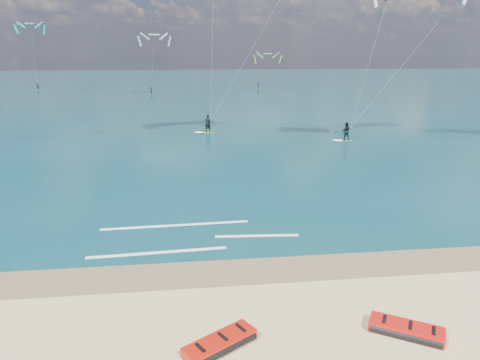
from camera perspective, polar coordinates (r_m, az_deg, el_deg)
The scene contains 9 objects.
ground at distance 53.61m, azimuth -6.10°, elevation 7.29°, with size 320.00×320.00×0.00m, color tan.
wet_sand_strip at distance 18.16m, azimuth -4.44°, elevation -12.19°, with size 320.00×2.40×0.01m, color brown.
sea at distance 117.21m, azimuth -6.54°, elevation 12.42°, with size 320.00×200.00×0.04m, color #0B3C3E.
packed_kite_left at distance 14.20m, azimuth -2.69°, elevation -21.46°, with size 2.57×1.11×0.40m, color red, non-canonical shape.
packed_kite_mid at distance 15.68m, azimuth 21.21°, elevation -18.59°, with size 2.50×1.11×0.40m, color red, non-canonical shape.
kitesurfer_main at distance 43.49m, azimuth -1.19°, elevation 18.96°, with size 13.09×10.95×20.62m.
kitesurfer_far at distance 42.51m, azimuth 18.43°, elevation 15.31°, with size 10.05×8.15×15.94m.
shoreline_foam at distance 21.37m, azimuth -6.90°, elevation -7.48°, with size 9.97×3.65×0.01m.
distant_kites at distance 99.06m, azimuth -14.26°, elevation 14.75°, with size 58.41×16.94×14.56m.
Camera 1 is at (-0.46, -12.88, 8.79)m, focal length 32.00 mm.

